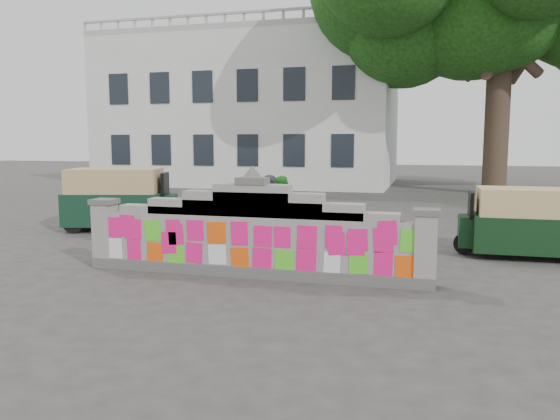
{
  "coord_description": "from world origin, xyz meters",
  "views": [
    {
      "loc": [
        3.02,
        -9.23,
        2.43
      ],
      "look_at": [
        0.24,
        1.0,
        1.1
      ],
      "focal_mm": 35.0,
      "sensor_mm": 36.0,
      "label": 1
    }
  ],
  "objects_px": {
    "pedestrian": "(281,209)",
    "rickshaw_right": "(526,222)",
    "cyclist_rider": "(272,223)",
    "cyclist_bike": "(272,238)",
    "rickshaw_left": "(119,198)"
  },
  "relations": [
    {
      "from": "cyclist_bike",
      "to": "pedestrian",
      "type": "xyz_separation_m",
      "value": [
        -0.31,
        1.88,
        0.37
      ]
    },
    {
      "from": "cyclist_rider",
      "to": "rickshaw_right",
      "type": "bearing_deg",
      "value": -84.19
    },
    {
      "from": "cyclist_bike",
      "to": "rickshaw_left",
      "type": "xyz_separation_m",
      "value": [
        -5.13,
        2.55,
        0.44
      ]
    },
    {
      "from": "rickshaw_right",
      "to": "pedestrian",
      "type": "bearing_deg",
      "value": -3.74
    },
    {
      "from": "cyclist_bike",
      "to": "cyclist_rider",
      "type": "bearing_deg",
      "value": -0.0
    },
    {
      "from": "rickshaw_left",
      "to": "rickshaw_right",
      "type": "height_order",
      "value": "rickshaw_left"
    },
    {
      "from": "cyclist_rider",
      "to": "rickshaw_right",
      "type": "relative_size",
      "value": 0.57
    },
    {
      "from": "cyclist_rider",
      "to": "pedestrian",
      "type": "height_order",
      "value": "pedestrian"
    },
    {
      "from": "pedestrian",
      "to": "rickshaw_right",
      "type": "xyz_separation_m",
      "value": [
        5.42,
        -0.31,
        -0.05
      ]
    },
    {
      "from": "rickshaw_left",
      "to": "rickshaw_right",
      "type": "bearing_deg",
      "value": -21.18
    },
    {
      "from": "rickshaw_left",
      "to": "cyclist_bike",
      "type": "bearing_deg",
      "value": -42.15
    },
    {
      "from": "pedestrian",
      "to": "rickshaw_right",
      "type": "bearing_deg",
      "value": 53.78
    },
    {
      "from": "cyclist_rider",
      "to": "rickshaw_left",
      "type": "height_order",
      "value": "rickshaw_left"
    },
    {
      "from": "rickshaw_left",
      "to": "cyclist_rider",
      "type": "bearing_deg",
      "value": -42.15
    },
    {
      "from": "cyclist_bike",
      "to": "pedestrian",
      "type": "relative_size",
      "value": 1.04
    }
  ]
}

